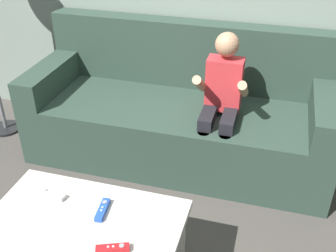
# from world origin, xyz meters

# --- Properties ---
(couch) EXTENTS (2.09, 0.80, 0.92)m
(couch) POSITION_xyz_m (-0.09, 1.14, 0.31)
(couch) COLOR #2D4238
(couch) RESTS_ON ground
(person_seated_on_couch) EXTENTS (0.32, 0.39, 0.99)m
(person_seated_on_couch) POSITION_xyz_m (0.22, 0.95, 0.57)
(person_seated_on_couch) COLOR black
(person_seated_on_couch) RESTS_ON ground
(coffee_table) EXTENTS (0.89, 0.56, 0.45)m
(coffee_table) POSITION_xyz_m (-0.21, -0.15, 0.38)
(coffee_table) COLOR beige
(coffee_table) RESTS_ON ground
(game_remote_red_near_edge) EXTENTS (0.14, 0.09, 0.03)m
(game_remote_red_near_edge) POSITION_xyz_m (-0.02, -0.26, 0.46)
(game_remote_red_near_edge) COLOR red
(game_remote_red_near_edge) RESTS_ON coffee_table
(game_remote_blue_center) EXTENTS (0.05, 0.14, 0.03)m
(game_remote_blue_center) POSITION_xyz_m (-0.15, -0.06, 0.46)
(game_remote_blue_center) COLOR blue
(game_remote_blue_center) RESTS_ON coffee_table
(game_remote_white_far_corner) EXTENTS (0.14, 0.06, 0.03)m
(game_remote_white_far_corner) POSITION_xyz_m (-0.43, -0.03, 0.46)
(game_remote_white_far_corner) COLOR white
(game_remote_white_far_corner) RESTS_ON coffee_table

